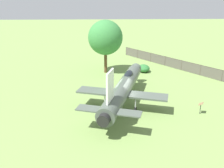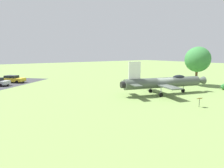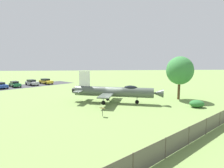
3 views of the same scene
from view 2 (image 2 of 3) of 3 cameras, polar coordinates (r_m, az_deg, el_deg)
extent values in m
plane|color=#75934C|center=(29.49, 15.17, -2.98)|extent=(200.00, 200.00, 0.00)
cylinder|color=#4C564C|center=(29.17, 15.32, 0.41)|extent=(12.38, 5.22, 1.55)
cone|color=#4C564C|center=(33.42, 25.18, 0.96)|extent=(1.92, 1.74, 1.32)
cylinder|color=black|center=(26.19, 3.36, -0.27)|extent=(0.85, 1.07, 0.93)
ellipsoid|color=black|center=(30.68, 19.67, 1.87)|extent=(2.37, 1.52, 0.84)
cube|color=white|center=(26.62, 6.92, 4.17)|extent=(1.76, 0.67, 2.44)
cube|color=#4C564C|center=(31.03, 11.76, 0.71)|extent=(2.67, 3.90, 0.16)
cube|color=#4C564C|center=(26.78, 17.18, -0.88)|extent=(2.67, 3.90, 0.16)
cube|color=#4C564C|center=(28.16, 4.49, 0.73)|extent=(1.59, 2.05, 0.10)
cube|color=#4C564C|center=(25.14, 7.42, -0.38)|extent=(1.59, 2.05, 0.10)
cylinder|color=#A5A8AD|center=(31.51, 20.96, -0.73)|extent=(0.12, 0.12, 1.31)
cylinder|color=black|center=(31.62, 20.89, -1.90)|extent=(0.63, 0.35, 0.60)
cylinder|color=#A5A8AD|center=(29.89, 11.70, -0.81)|extent=(0.12, 0.12, 1.31)
cylinder|color=black|center=(30.02, 11.66, -2.05)|extent=(0.63, 0.35, 0.60)
cylinder|color=#A5A8AD|center=(27.42, 14.76, -1.85)|extent=(0.12, 0.12, 1.31)
cylinder|color=black|center=(27.56, 14.70, -3.19)|extent=(0.63, 0.35, 0.60)
cylinder|color=brown|center=(39.45, 24.36, 2.35)|extent=(0.43, 0.43, 3.77)
ellipsoid|color=#387F3D|center=(39.23, 24.67, 6.85)|extent=(4.44, 4.74, 4.77)
cylinder|color=#333333|center=(23.90, 25.11, -5.34)|extent=(0.06, 0.06, 0.90)
cube|color=olive|center=(23.77, 25.21, -4.01)|extent=(0.72, 0.64, 0.25)
cube|color=gold|center=(44.58, -27.93, 1.23)|extent=(4.66, 4.82, 0.67)
cube|color=black|center=(44.75, -28.36, 1.99)|extent=(2.88, 2.92, 0.52)
cylinder|color=black|center=(44.39, -25.54, 0.94)|extent=(0.60, 0.62, 0.64)
cylinder|color=black|center=(42.89, -27.08, 0.55)|extent=(0.60, 0.62, 0.64)
cylinder|color=black|center=(46.36, -28.65, 1.03)|extent=(0.60, 0.62, 0.64)
cylinder|color=black|center=(44.93, -30.22, 0.66)|extent=(0.60, 0.62, 0.64)
cylinder|color=black|center=(41.44, -29.24, 0.11)|extent=(0.60, 0.61, 0.64)
cylinder|color=black|center=(40.04, -30.92, -0.32)|extent=(0.60, 0.61, 0.64)
camera|label=1|loc=(20.60, -36.09, 19.03)|focal=39.16mm
camera|label=3|loc=(21.75, 81.99, 2.42)|focal=29.11mm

